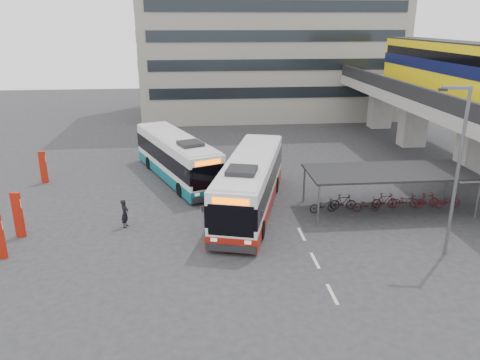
{
  "coord_description": "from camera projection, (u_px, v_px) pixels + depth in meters",
  "views": [
    {
      "loc": [
        -3.16,
        -22.99,
        11.19
      ],
      "look_at": [
        -0.55,
        3.72,
        2.0
      ],
      "focal_mm": 35.0,
      "sensor_mm": 36.0,
      "label": 1
    }
  ],
  "objects": [
    {
      "name": "sign_totem_mid",
      "position": [
        18.0,
        214.0,
        25.09
      ],
      "size": [
        0.55,
        0.28,
        2.56
      ],
      "rotation": [
        0.0,
        0.0,
        -0.24
      ],
      "color": "#A6170A",
      "rests_on": "ground"
    },
    {
      "name": "lamp_post",
      "position": [
        457.0,
        163.0,
        22.13
      ],
      "size": [
        1.47,
        0.41,
        8.41
      ],
      "rotation": [
        0.0,
        0.0,
        -0.17
      ],
      "color": "#595B60",
      "rests_on": "ground"
    },
    {
      "name": "bus_main",
      "position": [
        250.0,
        184.0,
        28.61
      ],
      "size": [
        5.92,
        12.58,
        3.65
      ],
      "rotation": [
        0.0,
        0.0,
        -0.28
      ],
      "color": "white",
      "rests_on": "ground"
    },
    {
      "name": "pedestrian",
      "position": [
        125.0,
        213.0,
        26.46
      ],
      "size": [
        0.51,
        0.67,
        1.65
      ],
      "primitive_type": "imported",
      "rotation": [
        0.0,
        0.0,
        1.37
      ],
      "color": "black",
      "rests_on": "ground"
    },
    {
      "name": "bus_teal",
      "position": [
        177.0,
        158.0,
        34.44
      ],
      "size": [
        6.68,
        11.72,
        3.44
      ],
      "rotation": [
        0.0,
        0.0,
        0.38
      ],
      "color": "white",
      "rests_on": "ground"
    },
    {
      "name": "office_block",
      "position": [
        268.0,
        9.0,
        55.96
      ],
      "size": [
        30.0,
        15.0,
        25.0
      ],
      "primitive_type": "cube",
      "color": "gray",
      "rests_on": "ground"
    },
    {
      "name": "road_markings",
      "position": [
        315.0,
        260.0,
        22.97
      ],
      "size": [
        0.15,
        7.6,
        0.01
      ],
      "color": "beige",
      "rests_on": "ground"
    },
    {
      "name": "bike_shelter",
      "position": [
        387.0,
        189.0,
        28.73
      ],
      "size": [
        10.0,
        4.0,
        2.54
      ],
      "color": "#595B60",
      "rests_on": "ground"
    },
    {
      "name": "viaduct",
      "position": [
        452.0,
        87.0,
        36.67
      ],
      "size": [
        8.0,
        32.0,
        9.68
      ],
      "color": "gray",
      "rests_on": "ground"
    },
    {
      "name": "sign_totem_north",
      "position": [
        43.0,
        167.0,
        33.6
      ],
      "size": [
        0.51,
        0.18,
        2.34
      ],
      "rotation": [
        0.0,
        0.0,
        -0.07
      ],
      "color": "#A6170A",
      "rests_on": "ground"
    },
    {
      "name": "ground",
      "position": [
        257.0,
        236.0,
        25.56
      ],
      "size": [
        120.0,
        120.0,
        0.0
      ],
      "primitive_type": "plane",
      "color": "#28282B",
      "rests_on": "ground"
    }
  ]
}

